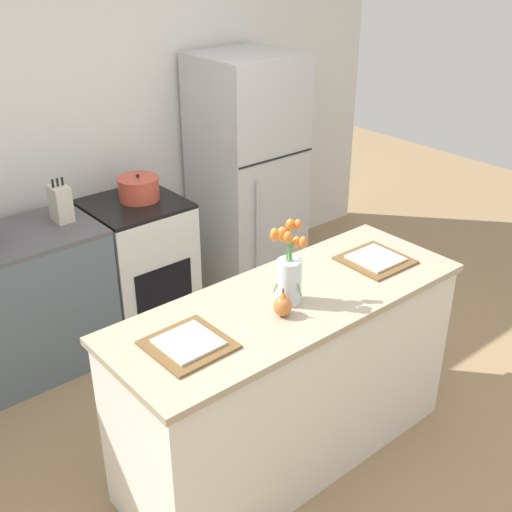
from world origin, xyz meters
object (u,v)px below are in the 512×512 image
Objects in this scene: cooking_pot at (139,188)px; knife_block at (61,203)px; plate_setting_left at (188,344)px; stove_range at (140,264)px; refrigerator at (247,175)px; pear_figurine at (283,305)px; plate_setting_right at (375,259)px; flower_vase at (289,273)px.

knife_block reaches higher than cooking_pot.
cooking_pot is at bearing 65.59° from plate_setting_left.
stove_range is 2.80× the size of plate_setting_left.
refrigerator is 12.80× the size of pear_figurine.
knife_block is (-0.53, 0.01, 0.04)m from cooking_pot.
refrigerator is 1.68m from plate_setting_right.
plate_setting_right is at bearing -73.27° from stove_range.
stove_range is 3.32× the size of cooking_pot.
pear_figurine is at bearing -124.95° from refrigerator.
refrigerator is at bearing -1.32° from cooking_pot.
plate_setting_right is at bearing 0.38° from flower_vase.
flower_vase is at bearing -94.61° from stove_range.
flower_vase is 0.63m from plate_setting_right.
pear_figurine is (-1.18, -1.69, 0.14)m from refrigerator.
refrigerator is 1.43m from knife_block.
plate_setting_right reaches higher than stove_range.
knife_block is (-0.96, 1.64, 0.05)m from plate_setting_right.
flower_vase reaches higher than cooking_pot.
plate_setting_left is (-0.68, -1.61, 0.51)m from stove_range.
flower_vase is 1.65m from cooking_pot.
pear_figurine is 1.73m from cooking_pot.
cooking_pot is (0.74, 1.63, 0.01)m from plate_setting_left.
plate_setting_left reaches higher than stove_range.
plate_setting_right is at bearing -106.11° from refrigerator.
stove_range is 1.79m from pear_figurine.
flower_vase is 0.57m from plate_setting_left.
pear_figurine is at bearing -99.52° from cooking_pot.
refrigerator reaches higher than knife_block.
plate_setting_left is at bearing -135.39° from refrigerator.
plate_setting_right is (-0.47, -1.61, 0.10)m from refrigerator.
flower_vase reaches higher than plate_setting_left.
cooking_pot reaches higher than plate_setting_right.
flower_vase is at bearing -123.76° from refrigerator.
knife_block is at bearing 176.78° from stove_range.
plate_setting_left is at bearing 179.58° from flower_vase.
pear_figurine is (-0.23, -1.69, 0.56)m from stove_range.
pear_figurine is 0.50× the size of knife_block.
refrigerator is 0.90m from cooking_pot.
flower_vase reaches higher than knife_block.
flower_vase is 2.88× the size of pear_figurine.
plate_setting_left is 1.19× the size of cooking_pot.
refrigerator is 2.06m from pear_figurine.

